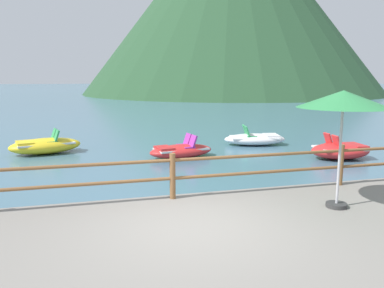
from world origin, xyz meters
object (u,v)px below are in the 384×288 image
(pedal_boat_2, at_px, (341,150))
(pedal_boat_3, at_px, (255,139))
(beach_umbrella, at_px, (343,101))
(pedal_boat_0, at_px, (181,151))
(pedal_boat_5, at_px, (45,145))

(pedal_boat_2, relative_size, pedal_boat_3, 0.80)
(beach_umbrella, height_order, pedal_boat_0, beach_umbrella)
(pedal_boat_0, height_order, pedal_boat_3, pedal_boat_3)
(pedal_boat_0, relative_size, pedal_boat_5, 0.89)
(pedal_boat_2, xyz_separation_m, pedal_boat_3, (-1.77, 3.37, -0.04))
(pedal_boat_2, xyz_separation_m, pedal_boat_5, (-10.19, 3.68, 0.01))
(pedal_boat_0, bearing_deg, pedal_boat_2, -16.90)
(pedal_boat_0, relative_size, pedal_boat_2, 1.13)
(pedal_boat_3, bearing_deg, pedal_boat_0, -154.75)
(pedal_boat_0, xyz_separation_m, pedal_boat_5, (-4.77, 2.03, 0.06))
(beach_umbrella, relative_size, pedal_boat_0, 0.89)
(pedal_boat_5, bearing_deg, pedal_boat_2, -19.84)
(pedal_boat_0, distance_m, pedal_boat_2, 5.67)
(beach_umbrella, distance_m, pedal_boat_2, 7.17)
(pedal_boat_3, bearing_deg, pedal_boat_5, 177.90)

